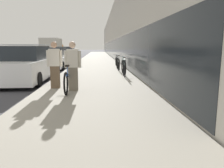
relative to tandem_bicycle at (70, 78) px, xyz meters
The scene contains 13 objects.
sidewalk_slab 19.12m from the tandem_bicycle, 87.50° to the left, with size 3.89×70.00×0.12m.
storefront_facade 28.34m from the tandem_bicycle, 73.91° to the left, with size 10.01×70.00×6.67m.
tandem_bicycle is the anchor object (origin of this frame).
person_rider 0.59m from the tandem_bicycle, 69.34° to the right, with size 0.55×0.21×1.61m.
person_bystander 0.71m from the tandem_bicycle, 165.98° to the left, with size 0.55×0.22×1.62m.
bike_rack_hoop 3.67m from the tandem_bicycle, 52.56° to the left, with size 0.05×0.60×0.84m.
cruiser_bike_nearest 4.57m from the tandem_bicycle, 59.52° to the left, with size 0.52×1.80×0.94m.
cruiser_bike_middle 6.55m from the tandem_bicycle, 70.24° to the left, with size 0.52×1.80×0.95m.
cruiser_bike_farthest 8.92m from the tandem_bicycle, 74.86° to the left, with size 0.52×1.82×0.86m.
parked_sedan_curbside 3.25m from the tandem_bicycle, 133.22° to the left, with size 1.92×4.72×1.66m.
vintage_roadster_curbside 8.69m from the tandem_bicycle, 105.26° to the left, with size 1.95×4.69×1.51m.
parked_sedan_far 15.22m from the tandem_bicycle, 98.86° to the left, with size 1.88×4.40×1.56m.
moving_truck 27.12m from the tandem_bicycle, 102.79° to the left, with size 2.49×6.62×2.77m.
Camera 1 is at (5.34, -5.69, 1.56)m, focal length 35.00 mm.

